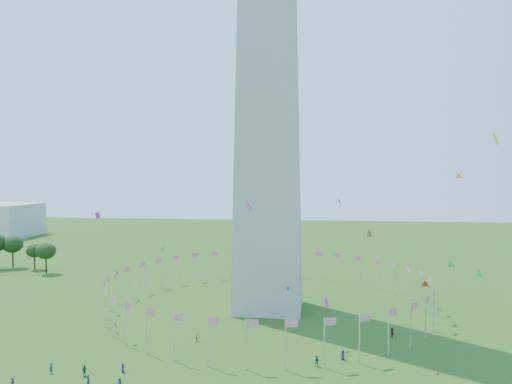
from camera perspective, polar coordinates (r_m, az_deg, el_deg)
flag_ring at (r=129.51m, az=1.42°, el=-11.28°), size 80.24×80.24×9.00m
kites_aloft at (r=100.55m, az=10.30°, el=-6.25°), size 81.80×79.38×36.32m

